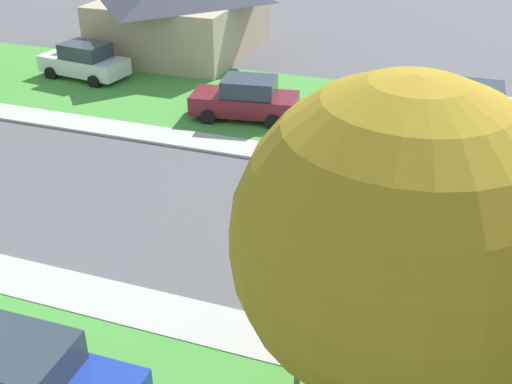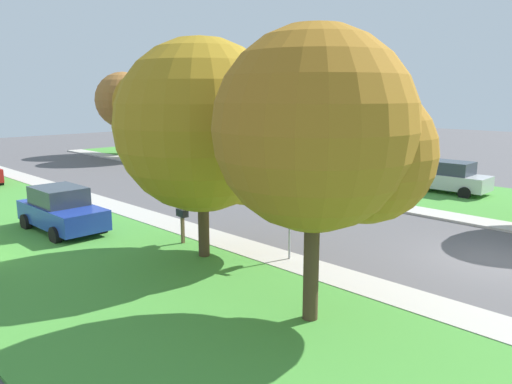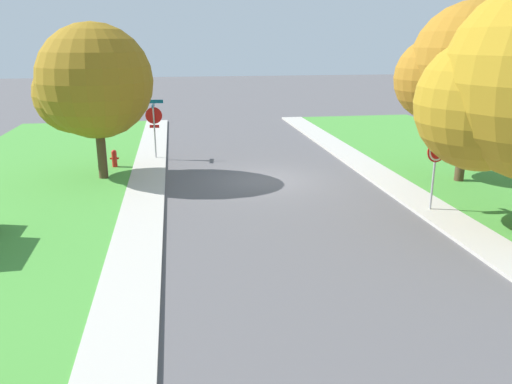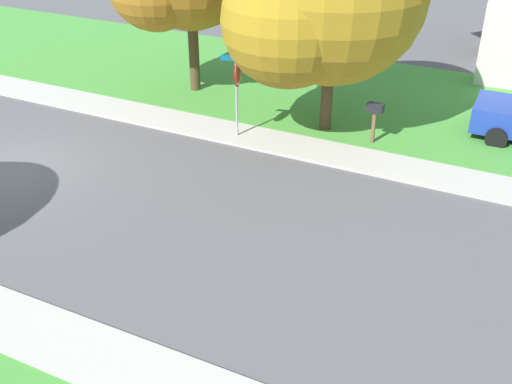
{
  "view_description": "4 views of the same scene",
  "coord_description": "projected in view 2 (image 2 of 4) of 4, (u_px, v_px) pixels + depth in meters",
  "views": [
    {
      "loc": [
        -14.69,
        6.22,
        9.71
      ],
      "look_at": [
        -0.6,
        11.21,
        1.4
      ],
      "focal_mm": 43.16,
      "sensor_mm": 36.0,
      "label": 1
    },
    {
      "loc": [
        -15.89,
        -5.28,
        5.26
      ],
      "look_at": [
        -2.2,
        8.5,
        1.4
      ],
      "focal_mm": 34.49,
      "sensor_mm": 36.0,
      "label": 2
    },
    {
      "loc": [
        3.52,
        19.09,
        5.37
      ],
      "look_at": [
        1.42,
        6.09,
        1.4
      ],
      "focal_mm": 35.5,
      "sensor_mm": 36.0,
      "label": 3
    },
    {
      "loc": [
        10.73,
        12.68,
        8.17
      ],
      "look_at": [
        0.31,
        7.62,
        1.4
      ],
      "focal_mm": 43.72,
      "sensor_mm": 36.0,
      "label": 4
    }
  ],
  "objects": [
    {
      "name": "tree_sidewalk_near",
      "position": [
        328.0,
        136.0,
        10.81
      ],
      "size": [
        4.86,
        4.52,
        6.78
      ],
      "color": "#4C3823",
      "rests_on": "ground"
    },
    {
      "name": "car_blue_kerbside_mid",
      "position": [
        61.0,
        210.0,
        19.01
      ],
      "size": [
        2.09,
        4.33,
        1.76
      ],
      "color": "#1E389E",
      "rests_on": "ground"
    },
    {
      "name": "tree_across_left",
      "position": [
        128.0,
        102.0,
        43.35
      ],
      "size": [
        5.28,
        4.91,
        7.22
      ],
      "color": "#4C3823",
      "rests_on": "ground"
    },
    {
      "name": "mailbox",
      "position": [
        182.0,
        218.0,
        17.29
      ],
      "size": [
        0.3,
        0.51,
        1.31
      ],
      "color": "brown",
      "rests_on": "ground"
    },
    {
      "name": "sidewalk_east",
      "position": [
        300.0,
        190.0,
        27.28
      ],
      "size": [
        1.4,
        56.0,
        0.1
      ],
      "primitive_type": "cube",
      "color": "#B7B2A8",
      "rests_on": "ground"
    },
    {
      "name": "sidewalk_west",
      "position": [
        156.0,
        220.0,
        20.78
      ],
      "size": [
        1.4,
        56.0,
        0.1
      ],
      "primitive_type": "cube",
      "color": "#B7B2A8",
      "rests_on": "ground"
    },
    {
      "name": "car_white_behind_trees",
      "position": [
        228.0,
        151.0,
        38.66
      ],
      "size": [
        2.47,
        4.51,
        1.76
      ],
      "color": "white",
      "rests_on": "ground"
    },
    {
      "name": "lawn_west",
      "position": [
        44.0,
        243.0,
        17.53
      ],
      "size": [
        8.0,
        56.0,
        0.08
      ],
      "primitive_type": "cube",
      "color": "#479338",
      "rests_on": "ground"
    },
    {
      "name": "tree_across_right",
      "position": [
        150.0,
        106.0,
        39.91
      ],
      "size": [
        5.68,
        5.28,
        7.16
      ],
      "color": "#4C3823",
      "rests_on": "ground"
    },
    {
      "name": "car_maroon_near_corner",
      "position": [
        298.0,
        166.0,
        30.79
      ],
      "size": [
        2.5,
        4.52,
        1.76
      ],
      "color": "maroon",
      "rests_on": "ground"
    },
    {
      "name": "car_silver_driveway_right",
      "position": [
        448.0,
        177.0,
        26.44
      ],
      "size": [
        2.12,
        4.34,
        1.76
      ],
      "color": "silver",
      "rests_on": "ground"
    },
    {
      "name": "tree_sidewalk_far",
      "position": [
        214.0,
        131.0,
        15.38
      ],
      "size": [
        5.8,
        5.4,
        7.01
      ],
      "color": "#4C3823",
      "rests_on": "ground"
    },
    {
      "name": "stop_sign_far_corner",
      "position": [
        289.0,
        204.0,
        15.4
      ],
      "size": [
        0.9,
        0.9,
        2.77
      ],
      "color": "#9E9EA3",
      "rests_on": "ground"
    },
    {
      "name": "lawn_east",
      "position": [
        349.0,
        180.0,
        30.53
      ],
      "size": [
        8.0,
        56.0,
        0.08
      ],
      "primitive_type": "cube",
      "color": "#479338",
      "rests_on": "ground"
    },
    {
      "name": "ground_plane",
      "position": [
        492.0,
        262.0,
        15.69
      ],
      "size": [
        120.0,
        120.0,
        0.0
      ],
      "primitive_type": "plane",
      "color": "#565456"
    },
    {
      "name": "house_right_setback",
      "position": [
        300.0,
        130.0,
        40.68
      ],
      "size": [
        9.01,
        7.82,
        4.6
      ],
      "color": "tan",
      "rests_on": "ground"
    }
  ]
}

